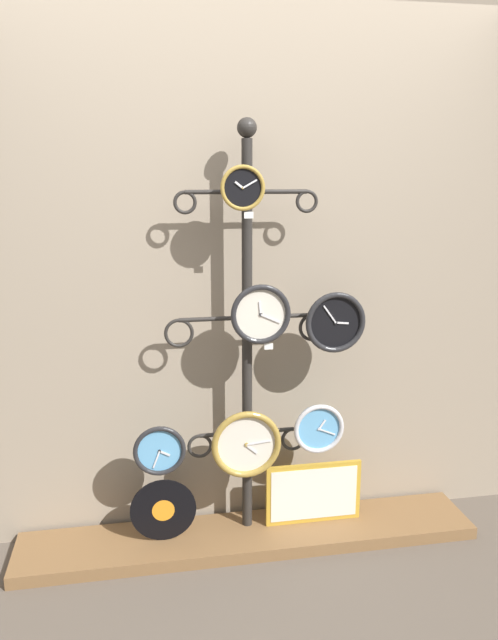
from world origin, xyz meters
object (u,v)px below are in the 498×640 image
Objects in this scene: clock_top_center at (243,188)px; vinyl_record at (163,510)px; clock_bottom_center at (246,444)px; clock_middle_right at (335,322)px; display_stand at (247,388)px; clock_bottom_left at (160,450)px; clock_bottom_right at (319,428)px; clock_middle_center at (261,314)px; picture_frame at (314,493)px.

vinyl_record is (-0.37, 0.03, -1.47)m from clock_top_center.
clock_middle_right is at bearing 2.97° from clock_bottom_center.
display_stand reaches higher than clock_bottom_left.
clock_middle_right is (0.39, -0.08, 0.32)m from display_stand.
display_stand is at bearing 77.98° from clock_bottom_center.
clock_middle_right is (0.43, 0.01, -0.60)m from clock_top_center.
clock_bottom_right is 0.82m from vinyl_record.
clock_middle_center is at bearing 0.06° from clock_bottom_left.
clock_middle_right is 0.52m from clock_bottom_right.
picture_frame is at bearing 2.42° from vinyl_record.
clock_bottom_center is at bearing -177.03° from clock_middle_right.
clock_top_center reaches higher than clock_middle_center.
clock_bottom_right reaches higher than clock_bottom_left.
display_stand is 0.69m from vinyl_record.
clock_middle_center reaches higher than clock_bottom_center.
clock_top_center is 1.52m from vinyl_record.
clock_middle_center is 1.03m from vinyl_record.
display_stand is at bearing 69.07° from clock_top_center.
vinyl_record is at bearing -177.58° from picture_frame.
vinyl_record is (-0.45, 0.03, -0.93)m from clock_middle_center.
display_stand is 0.51m from clock_middle_right.
picture_frame is (0.74, 0.06, -0.32)m from clock_bottom_left.
vinyl_record is (-0.80, 0.02, -0.87)m from clock_middle_right.
vinyl_record is (-0.41, -0.07, -0.55)m from display_stand.
clock_bottom_right reaches higher than vinyl_record.
clock_middle_center is at bearing -177.91° from clock_middle_right.
picture_frame is (-0.07, 0.05, -0.87)m from clock_middle_right.
clock_bottom_left reaches higher than vinyl_record.
clock_bottom_right is (0.35, 0.02, 0.04)m from clock_bottom_center.
clock_middle_right reaches higher than vinyl_record.
clock_bottom_left is at bearing 178.80° from clock_bottom_center.
clock_bottom_center is at bearing -168.54° from picture_frame.
picture_frame is (-0.00, 0.05, -0.36)m from clock_bottom_right.
clock_middle_right is at bearing -1.28° from vinyl_record.
display_stand is 0.64m from picture_frame.
clock_top_center is 0.59× the size of clock_bottom_center.
clock_bottom_left is 0.81m from picture_frame.
clock_bottom_right is 0.79× the size of vinyl_record.
clock_bottom_right is (0.36, 0.01, -1.11)m from clock_top_center.
clock_bottom_left is 0.50× the size of picture_frame.
display_stand is at bearing 165.44° from clock_bottom_right.
clock_top_center is 0.71× the size of clock_middle_center.
picture_frame is (0.36, 0.06, -1.47)m from clock_top_center.
clock_middle_right is 0.98m from clock_bottom_left.
clock_bottom_center is (-0.02, -0.11, -0.23)m from display_stand.
clock_middle_center is at bearing -177.64° from clock_bottom_right.
display_stand is at bearing 13.08° from clock_bottom_left.
clock_bottom_center is (-0.42, -0.02, -0.55)m from clock_middle_right.
clock_middle_right is 1.16× the size of clock_bottom_right.
clock_bottom_center is (0.01, -0.01, -1.15)m from clock_top_center.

